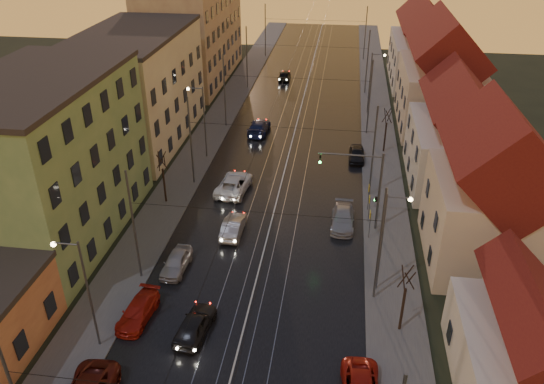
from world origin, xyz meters
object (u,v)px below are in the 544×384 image
at_px(street_lamp_0, 82,285).
at_px(driving_car_4, 285,75).
at_px(driving_car_0, 195,324).
at_px(traffic_light_mast, 368,182).
at_px(parked_left_2, 138,311).
at_px(parked_right_1, 343,219).
at_px(parked_right_2, 357,154).
at_px(driving_car_2, 234,184).
at_px(parked_left_3, 176,262).
at_px(street_lamp_3, 373,77).
at_px(street_lamp_2, 201,115).
at_px(driving_car_1, 233,226).
at_px(street_lamp_1, 387,234).
at_px(driving_car_3, 259,127).

xyz_separation_m(street_lamp_0, driving_car_4, (5.46, 56.87, -4.15)).
relative_size(street_lamp_0, driving_car_0, 1.84).
bearing_deg(traffic_light_mast, parked_left_2, -138.86).
xyz_separation_m(parked_right_1, parked_right_2, (1.19, 13.27, 0.01)).
bearing_deg(parked_right_1, driving_car_4, 104.71).
distance_m(driving_car_2, parked_left_3, 12.86).
bearing_deg(driving_car_4, parked_right_1, 101.27).
distance_m(street_lamp_3, parked_left_2, 44.60).
bearing_deg(driving_car_2, street_lamp_3, -114.44).
bearing_deg(driving_car_4, driving_car_0, 88.25).
distance_m(street_lamp_2, driving_car_0, 27.10).
distance_m(driving_car_1, parked_right_2, 18.87).
xyz_separation_m(street_lamp_3, parked_left_3, (-15.35, -35.69, -4.19)).
xyz_separation_m(street_lamp_1, street_lamp_2, (-18.21, 20.00, 0.00)).
distance_m(driving_car_2, parked_right_1, 11.54).
xyz_separation_m(street_lamp_3, parked_right_1, (-2.90, -27.70, -4.19)).
xyz_separation_m(street_lamp_3, parked_right_2, (-1.71, -14.43, -4.19)).
distance_m(driving_car_0, driving_car_1, 11.86).
relative_size(driving_car_1, driving_car_2, 0.77).
relative_size(street_lamp_0, parked_right_2, 1.95).
distance_m(street_lamp_3, driving_car_3, 16.34).
height_order(street_lamp_0, street_lamp_2, same).
bearing_deg(traffic_light_mast, parked_right_1, 170.49).
height_order(street_lamp_1, driving_car_1, street_lamp_1).
xyz_separation_m(street_lamp_1, parked_right_1, (-2.90, 8.30, -4.19)).
xyz_separation_m(street_lamp_3, traffic_light_mast, (-1.11, -28.00, -0.29)).
distance_m(street_lamp_1, parked_left_3, 15.91).
height_order(driving_car_1, parked_right_2, driving_car_1).
xyz_separation_m(traffic_light_mast, driving_car_4, (-11.64, 40.87, -3.87)).
bearing_deg(street_lamp_3, driving_car_4, 134.73).
xyz_separation_m(traffic_light_mast, parked_right_1, (-1.79, 0.30, -3.91)).
bearing_deg(driving_car_1, parked_left_2, 69.59).
bearing_deg(parked_right_2, parked_left_3, -123.08).
relative_size(street_lamp_2, driving_car_2, 1.40).
xyz_separation_m(street_lamp_0, driving_car_2, (4.78, 21.03, -4.09)).
bearing_deg(parked_left_2, driving_car_3, 89.93).
xyz_separation_m(driving_car_1, driving_car_2, (-1.40, 7.26, 0.07)).
distance_m(driving_car_2, driving_car_3, 14.46).
bearing_deg(driving_car_2, parked_left_3, 87.32).
distance_m(driving_car_4, parked_right_2, 29.44).
distance_m(street_lamp_1, street_lamp_3, 36.00).
xyz_separation_m(driving_car_4, parked_right_1, (9.84, -40.57, -0.04)).
bearing_deg(driving_car_0, driving_car_1, -83.25).
bearing_deg(driving_car_3, driving_car_0, 93.46).
bearing_deg(parked_left_3, driving_car_2, 83.98).
relative_size(street_lamp_2, parked_right_1, 1.68).
bearing_deg(driving_car_3, traffic_light_mast, 123.54).
xyz_separation_m(driving_car_2, parked_left_2, (-2.88, -18.32, -0.16)).
height_order(street_lamp_3, driving_car_4, street_lamp_3).
distance_m(street_lamp_1, driving_car_3, 30.83).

